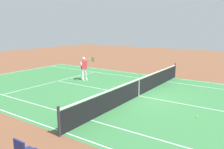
{
  "coord_description": "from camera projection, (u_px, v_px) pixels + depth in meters",
  "views": [
    {
      "loc": [
        -5.59,
        10.8,
        3.64
      ],
      "look_at": [
        2.04,
        -0.4,
        0.9
      ],
      "focal_mm": 36.65,
      "sensor_mm": 36.0,
      "label": 1
    }
  ],
  "objects": [
    {
      "name": "court_slab",
      "position": [
        139.0,
        96.0,
        12.56
      ],
      "size": [
        24.2,
        11.4,
        0.0
      ],
      "primitive_type": "cube",
      "color": "#387A42",
      "rests_on": "ground_plane"
    },
    {
      "name": "ground_plane",
      "position": [
        139.0,
        96.0,
        12.56
      ],
      "size": [
        60.0,
        60.0,
        0.0
      ],
      "primitive_type": "plane",
      "color": "brown"
    },
    {
      "name": "tennis_player_near",
      "position": [
        84.0,
        67.0,
        16.25
      ],
      "size": [
        1.19,
        0.75,
        1.7
      ],
      "color": "white",
      "rests_on": "ground_plane"
    },
    {
      "name": "tennis_net",
      "position": [
        139.0,
        87.0,
        12.46
      ],
      "size": [
        0.1,
        11.7,
        1.08
      ],
      "color": "#2D2D33",
      "rests_on": "ground_plane"
    },
    {
      "name": "tennis_ball",
      "position": [
        197.0,
        116.0,
        9.54
      ],
      "size": [
        0.07,
        0.07,
        0.07
      ],
      "primitive_type": "sphere",
      "color": "#CCE01E",
      "rests_on": "ground_plane"
    },
    {
      "name": "court_line_markings",
      "position": [
        139.0,
        96.0,
        12.55
      ],
      "size": [
        23.85,
        11.05,
        0.01
      ],
      "color": "white",
      "rests_on": "ground_plane"
    }
  ]
}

